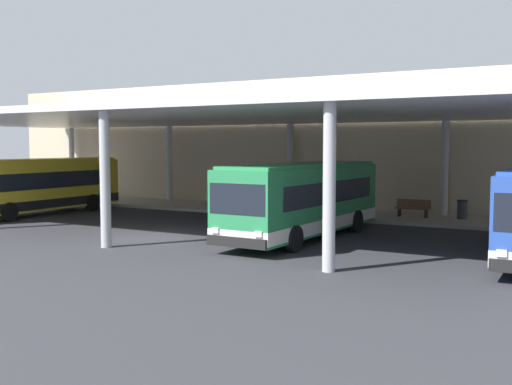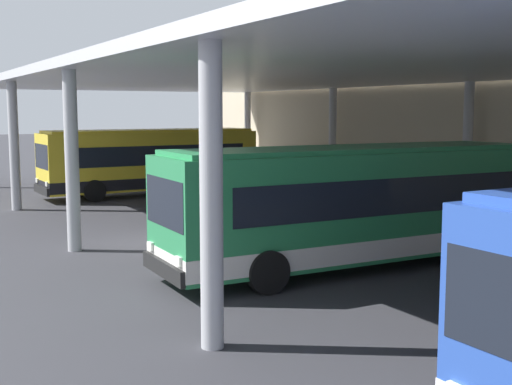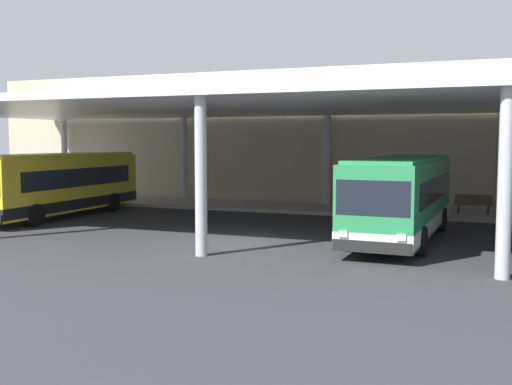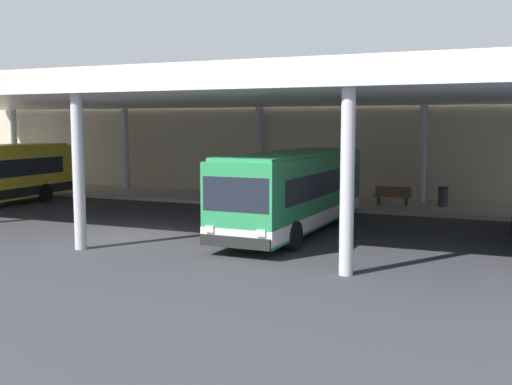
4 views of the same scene
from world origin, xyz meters
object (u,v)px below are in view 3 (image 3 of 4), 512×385
bus_second_bay (402,197)px  banner_sign (416,177)px  bench_waiting (473,204)px  bus_nearest_bay (59,184)px

bus_second_bay → banner_sign: size_ratio=3.31×
banner_sign → bench_waiting: bearing=17.8°
bus_nearest_bay → banner_sign: (16.61, 6.76, 0.32)m
bus_second_bay → bench_waiting: bus_second_bay is taller
bench_waiting → banner_sign: bearing=-162.2°
bus_nearest_bay → banner_sign: banner_sign is taller
bench_waiting → banner_sign: (-2.73, -0.88, 1.32)m
bench_waiting → bus_second_bay: bearing=-105.5°
bus_second_bay → bench_waiting: (2.36, 8.49, -0.99)m
banner_sign → bus_second_bay: bearing=-87.2°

